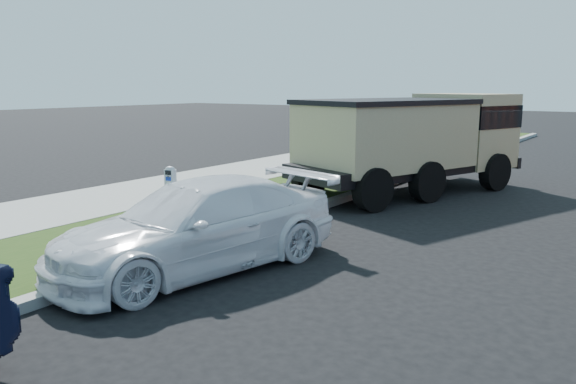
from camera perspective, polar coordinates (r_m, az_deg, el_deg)
The scene contains 5 objects.
ground at distance 8.23m, azimuth 4.10°, elevation -8.98°, with size 120.00×120.00×0.00m, color black.
streetside at distance 13.15m, azimuth -12.55°, elevation -1.38°, with size 6.12×50.00×0.15m.
parking_meter at distance 9.74m, azimuth -11.83°, elevation 0.47°, with size 0.20×0.15×1.31m.
white_wagon at distance 8.71m, azimuth -8.96°, elevation -3.32°, with size 1.90×4.67×1.36m, color white.
dump_truck at distance 15.15m, azimuth 12.87°, elevation 5.42°, with size 4.44×6.92×2.55m.
Camera 1 is at (3.92, -6.69, 2.78)m, focal length 35.00 mm.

